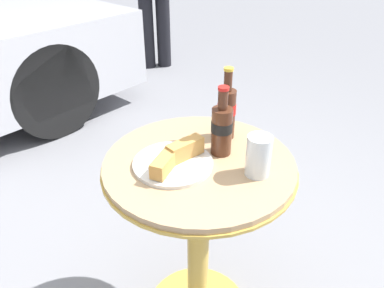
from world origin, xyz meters
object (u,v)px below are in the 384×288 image
(bistro_table, at_px, (198,217))
(drinking_glass, at_px, (258,157))
(lunch_plate_near, at_px, (174,160))
(cola_bottle_left, at_px, (222,128))
(cola_bottle_right, at_px, (227,111))

(bistro_table, distance_m, drinking_glass, 0.35)
(bistro_table, height_order, lunch_plate_near, lunch_plate_near)
(cola_bottle_left, bearing_deg, lunch_plate_near, 158.46)
(cola_bottle_left, distance_m, cola_bottle_right, 0.11)
(bistro_table, distance_m, cola_bottle_right, 0.39)
(drinking_glass, xyz_separation_m, lunch_plate_near, (-0.14, 0.22, -0.04))
(cola_bottle_right, xyz_separation_m, drinking_glass, (-0.12, -0.21, -0.04))
(lunch_plate_near, bearing_deg, cola_bottle_left, -21.54)
(bistro_table, bearing_deg, cola_bottle_right, 10.41)
(cola_bottle_left, bearing_deg, drinking_glass, -97.50)
(cola_bottle_left, bearing_deg, cola_bottle_right, 29.61)
(cola_bottle_left, height_order, lunch_plate_near, cola_bottle_left)
(bistro_table, relative_size, lunch_plate_near, 3.07)
(lunch_plate_near, bearing_deg, cola_bottle_right, -1.76)
(cola_bottle_right, bearing_deg, bistro_table, -169.59)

